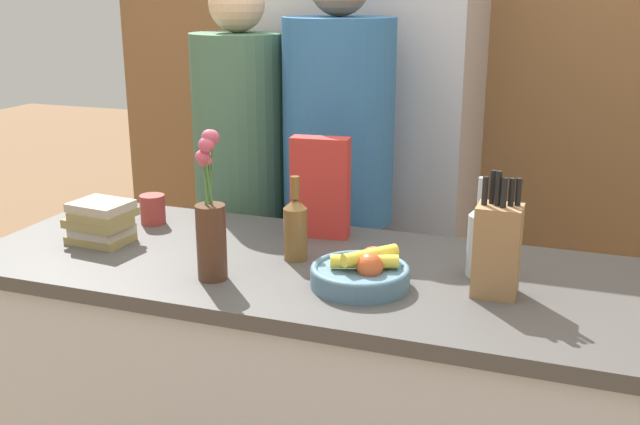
% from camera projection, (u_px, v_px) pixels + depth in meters
% --- Properties ---
extents(kitchen_island, '(1.88, 0.72, 0.89)m').
position_uv_depth(kitchen_island, '(309.00, 409.00, 2.15)').
color(kitchen_island, silver).
rests_on(kitchen_island, ground_plane).
extents(back_wall_wood, '(3.08, 0.12, 2.60)m').
position_uv_depth(back_wall_wood, '(432.00, 62.00, 3.27)').
color(back_wall_wood, brown).
rests_on(back_wall_wood, ground_plane).
extents(refrigerator, '(0.82, 0.63, 2.01)m').
position_uv_depth(refrigerator, '(373.00, 141.00, 3.08)').
color(refrigerator, '#B7B7BC').
rests_on(refrigerator, ground_plane).
extents(fruit_bowl, '(0.25, 0.25, 0.10)m').
position_uv_depth(fruit_bowl, '(362.00, 272.00, 1.86)').
color(fruit_bowl, slate).
rests_on(fruit_bowl, kitchen_island).
extents(knife_block, '(0.11, 0.09, 0.31)m').
position_uv_depth(knife_block, '(497.00, 248.00, 1.79)').
color(knife_block, olive).
rests_on(knife_block, kitchen_island).
extents(flower_vase, '(0.08, 0.08, 0.39)m').
position_uv_depth(flower_vase, '(211.00, 224.00, 1.88)').
color(flower_vase, '#4C2D1E').
rests_on(flower_vase, kitchen_island).
extents(cereal_box, '(0.18, 0.08, 0.30)m').
position_uv_depth(cereal_box, '(320.00, 188.00, 2.21)').
color(cereal_box, red).
rests_on(cereal_box, kitchen_island).
extents(coffee_mug, '(0.09, 0.10, 0.09)m').
position_uv_depth(coffee_mug, '(153.00, 209.00, 2.36)').
color(coffee_mug, '#99332D').
rests_on(coffee_mug, kitchen_island).
extents(book_stack, '(0.19, 0.16, 0.12)m').
position_uv_depth(book_stack, '(101.00, 222.00, 2.17)').
color(book_stack, '#99844C').
rests_on(book_stack, kitchen_island).
extents(bottle_oil, '(0.07, 0.07, 0.23)m').
position_uv_depth(bottle_oil, '(295.00, 227.00, 2.03)').
color(bottle_oil, brown).
rests_on(bottle_oil, kitchen_island).
extents(bottle_vinegar, '(0.06, 0.06, 0.26)m').
position_uv_depth(bottle_vinegar, '(480.00, 238.00, 1.91)').
color(bottle_vinegar, '#B2BCC1').
rests_on(bottle_vinegar, kitchen_island).
extents(person_at_sink, '(0.34, 0.34, 1.66)m').
position_uv_depth(person_at_sink, '(242.00, 183.00, 2.72)').
color(person_at_sink, '#383842').
rests_on(person_at_sink, ground_plane).
extents(person_in_blue, '(0.38, 0.38, 1.72)m').
position_uv_depth(person_in_blue, '(338.00, 182.00, 2.60)').
color(person_in_blue, '#383842').
rests_on(person_in_blue, ground_plane).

